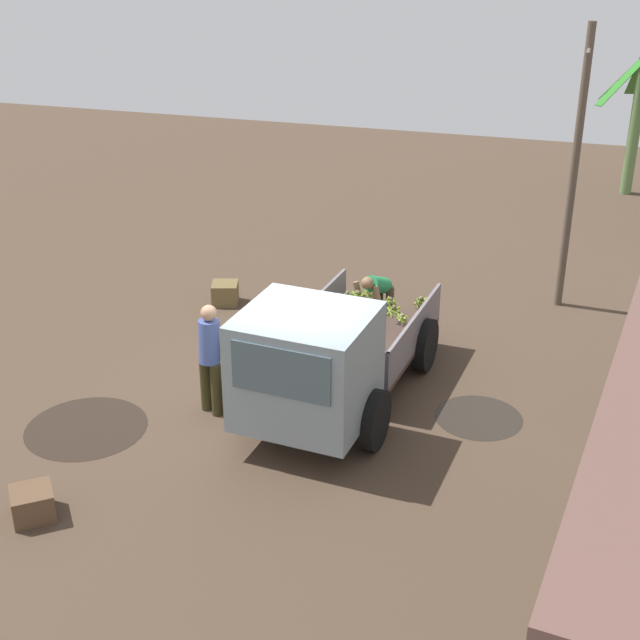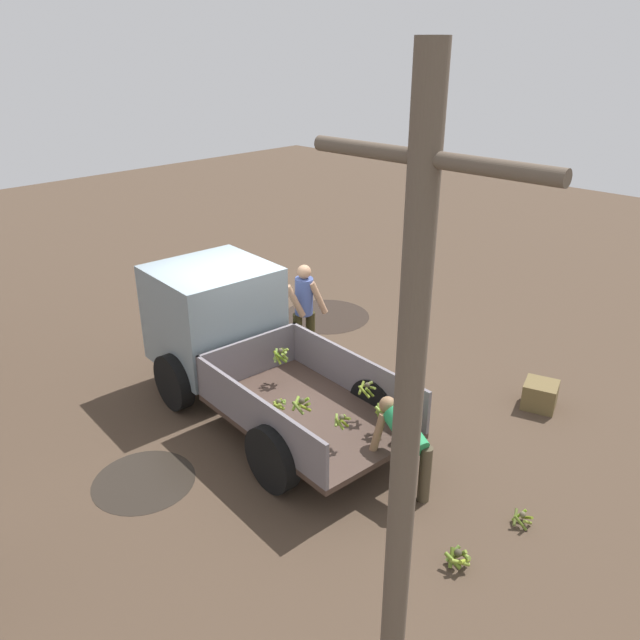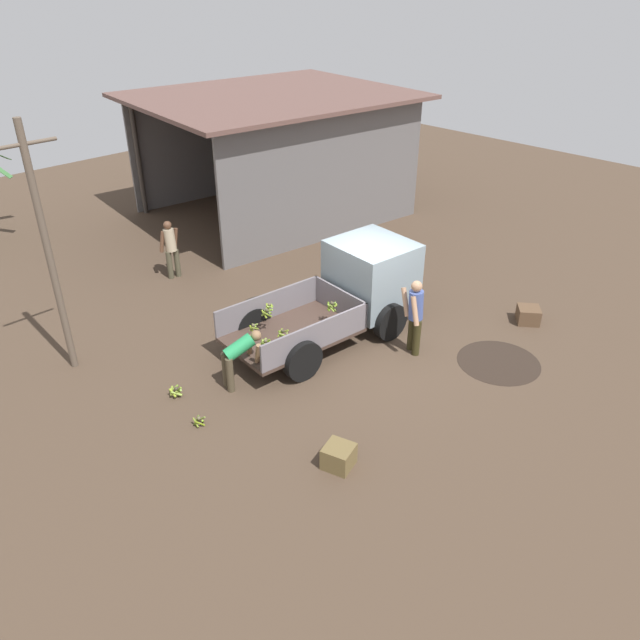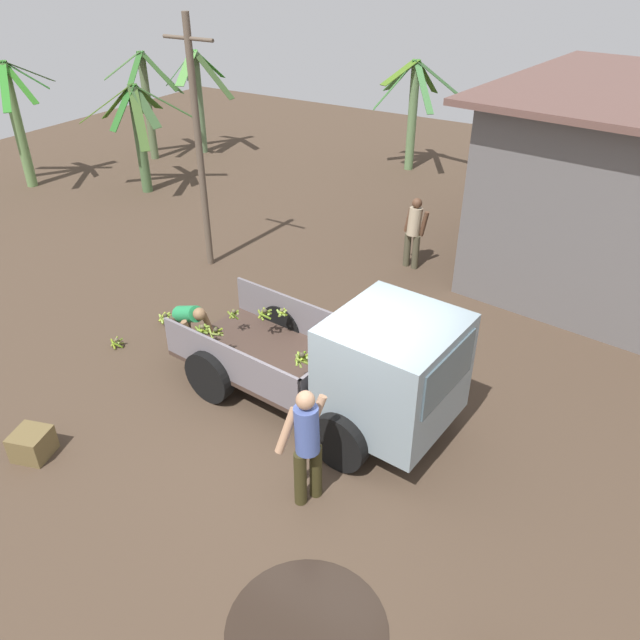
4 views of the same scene
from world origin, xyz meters
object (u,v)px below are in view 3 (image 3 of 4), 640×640
at_px(person_bystander_near_shed, 171,247).
at_px(cargo_truck, 358,285).
at_px(banana_bunch_on_ground_1, 176,391).
at_px(utility_pole, 48,249).
at_px(wooden_crate_1, 528,315).
at_px(wooden_crate_0, 339,456).
at_px(person_foreground_visitor, 415,314).
at_px(person_worker_loading, 239,355).
at_px(banana_bunch_on_ground_0, 199,420).

bearing_deg(person_bystander_near_shed, cargo_truck, -156.11).
bearing_deg(banana_bunch_on_ground_1, utility_pole, 110.97).
bearing_deg(wooden_crate_1, wooden_crate_0, -177.99).
distance_m(cargo_truck, utility_pole, 6.39).
bearing_deg(utility_pole, banana_bunch_on_ground_1, -69.03).
height_order(person_foreground_visitor, wooden_crate_1, person_foreground_visitor).
xyz_separation_m(person_foreground_visitor, wooden_crate_1, (2.94, -1.10, -0.75)).
bearing_deg(wooden_crate_1, person_worker_loading, 156.55).
height_order(cargo_truck, person_worker_loading, cargo_truck).
distance_m(person_worker_loading, banana_bunch_on_ground_0, 1.52).
xyz_separation_m(utility_pole, person_foreground_visitor, (5.43, -4.60, -1.69)).
bearing_deg(person_bystander_near_shed, wooden_crate_0, 172.70).
bearing_deg(banana_bunch_on_ground_0, person_bystander_near_shed, 60.88).
distance_m(person_bystander_near_shed, banana_bunch_on_ground_0, 6.45).
relative_size(utility_pole, wooden_crate_0, 10.70).
bearing_deg(person_foreground_visitor, banana_bunch_on_ground_0, 10.64).
relative_size(person_worker_loading, wooden_crate_1, 2.28).
height_order(utility_pole, banana_bunch_on_ground_0, utility_pole).
xyz_separation_m(person_worker_loading, banana_bunch_on_ground_0, (-1.32, -0.47, -0.60)).
relative_size(person_foreground_visitor, wooden_crate_0, 3.60).
distance_m(utility_pole, person_foreground_visitor, 7.31).
height_order(cargo_truck, person_bystander_near_shed, cargo_truck).
xyz_separation_m(person_worker_loading, wooden_crate_0, (-0.28, -2.97, -0.50)).
bearing_deg(wooden_crate_0, person_foreground_visitor, 20.02).
bearing_deg(person_foreground_visitor, person_bystander_near_shed, -52.21).
relative_size(cargo_truck, person_foreground_visitor, 2.69).
bearing_deg(wooden_crate_0, wooden_crate_1, 2.01).
distance_m(person_foreground_visitor, wooden_crate_1, 3.23).
relative_size(person_bystander_near_shed, wooden_crate_0, 3.30).
distance_m(cargo_truck, banana_bunch_on_ground_0, 4.79).
distance_m(utility_pole, banana_bunch_on_ground_1, 3.59).
height_order(utility_pole, banana_bunch_on_ground_1, utility_pole).
relative_size(person_worker_loading, banana_bunch_on_ground_0, 4.74).
distance_m(person_foreground_visitor, banana_bunch_on_ground_0, 4.92).
relative_size(person_worker_loading, wooden_crate_0, 2.39).
relative_size(utility_pole, banana_bunch_on_ground_0, 21.22).
bearing_deg(banana_bunch_on_ground_1, person_worker_loading, -26.42).
distance_m(person_worker_loading, wooden_crate_1, 6.91).
height_order(person_worker_loading, wooden_crate_0, person_worker_loading).
xyz_separation_m(person_foreground_visitor, wooden_crate_0, (-3.66, -1.33, -0.74)).
relative_size(utility_pole, person_foreground_visitor, 2.97).
bearing_deg(banana_bunch_on_ground_0, utility_pole, 102.08).
relative_size(utility_pole, person_bystander_near_shed, 3.24).
xyz_separation_m(utility_pole, wooden_crate_0, (1.77, -5.93, -2.43)).
height_order(person_bystander_near_shed, banana_bunch_on_ground_0, person_bystander_near_shed).
xyz_separation_m(utility_pole, banana_bunch_on_ground_1, (0.92, -2.39, -2.51)).
bearing_deg(cargo_truck, person_bystander_near_shed, 112.14).
height_order(cargo_truck, banana_bunch_on_ground_1, cargo_truck).
bearing_deg(person_bystander_near_shed, wooden_crate_1, -143.07).
xyz_separation_m(person_worker_loading, wooden_crate_1, (6.32, -2.74, -0.51)).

